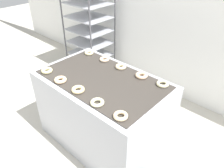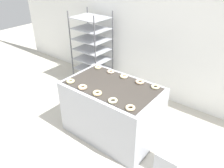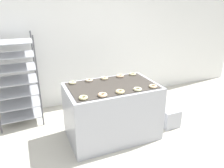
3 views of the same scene
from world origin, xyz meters
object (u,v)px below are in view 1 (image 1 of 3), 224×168
(donut_far_right, at_px, (142,75))
(donut_near_center, at_px, (78,90))
(fryer_machine, at_px, (103,111))
(donut_near_right, at_px, (97,102))
(baking_rack_cart, at_px, (89,30))
(donut_far_center, at_px, (121,67))
(donut_far_leftmost, at_px, (89,53))
(donut_near_left, at_px, (60,80))
(donut_far_rightmost, at_px, (163,84))
(donut_near_leftmost, at_px, (47,71))
(donut_near_rightmost, at_px, (121,116))
(donut_far_left, at_px, (104,59))

(donut_far_right, bearing_deg, donut_near_center, -115.00)
(fryer_machine, relative_size, donut_near_right, 11.31)
(baking_rack_cart, relative_size, donut_far_center, 13.15)
(fryer_machine, distance_m, donut_far_leftmost, 0.76)
(donut_near_left, xyz_separation_m, donut_far_rightmost, (0.78, 0.63, -0.00))
(donut_near_center, distance_m, donut_far_center, 0.60)
(donut_near_left, height_order, donut_near_center, donut_near_left)
(donut_near_left, bearing_deg, donut_far_center, 66.68)
(donut_near_left, bearing_deg, donut_near_right, -0.20)
(donut_near_leftmost, xyz_separation_m, donut_near_right, (0.79, -0.02, -0.00))
(fryer_machine, bearing_deg, donut_near_leftmost, -150.35)
(donut_near_left, height_order, donut_far_leftmost, donut_near_left)
(donut_near_left, bearing_deg, donut_far_rightmost, 38.79)
(donut_near_center, bearing_deg, donut_far_center, 89.57)
(baking_rack_cart, relative_size, donut_far_rightmost, 13.04)
(donut_near_rightmost, height_order, donut_far_right, donut_far_right)
(donut_far_leftmost, bearing_deg, donut_near_right, -38.22)
(donut_near_center, distance_m, donut_near_rightmost, 0.53)
(donut_far_left, bearing_deg, donut_far_rightmost, 0.80)
(donut_near_center, bearing_deg, donut_far_leftmost, 130.44)
(donut_far_center, bearing_deg, donut_near_rightmost, -49.35)
(donut_near_leftmost, xyz_separation_m, donut_far_left, (0.26, 0.61, -0.00))
(donut_near_left, relative_size, donut_far_left, 1.08)
(donut_near_center, xyz_separation_m, donut_far_left, (-0.25, 0.61, -0.00))
(donut_far_leftmost, height_order, donut_far_right, donut_far_right)
(donut_near_left, height_order, donut_near_rightmost, donut_near_left)
(baking_rack_cart, relative_size, donut_far_right, 12.39)
(donut_near_right, relative_size, donut_far_right, 0.96)
(baking_rack_cart, bearing_deg, donut_far_leftmost, -42.09)
(donut_near_leftmost, height_order, donut_near_rightmost, donut_near_leftmost)
(donut_far_leftmost, bearing_deg, donut_near_center, -49.56)
(donut_near_leftmost, relative_size, donut_far_left, 1.04)
(donut_far_leftmost, relative_size, donut_far_center, 0.92)
(baking_rack_cart, height_order, donut_far_right, baking_rack_cart)
(donut_near_left, relative_size, donut_near_rightmost, 1.04)
(baking_rack_cart, relative_size, donut_far_leftmost, 14.24)
(baking_rack_cart, bearing_deg, donut_near_rightmost, -35.88)
(donut_near_right, xyz_separation_m, donut_far_right, (0.01, 0.62, 0.00))
(donut_near_leftmost, relative_size, donut_near_rightmost, 1.00)
(donut_far_center, bearing_deg, donut_far_left, 178.63)
(donut_near_right, distance_m, donut_near_rightmost, 0.26)
(donut_near_left, bearing_deg, donut_far_right, 48.63)
(donut_near_rightmost, height_order, donut_far_leftmost, donut_near_rightmost)
(fryer_machine, distance_m, baking_rack_cart, 1.71)
(baking_rack_cart, distance_m, donut_far_center, 1.51)
(donut_near_center, distance_m, donut_far_left, 0.66)
(donut_far_left, bearing_deg, donut_far_center, -1.37)
(baking_rack_cart, bearing_deg, donut_near_left, -51.72)
(donut_far_leftmost, xyz_separation_m, donut_far_rightmost, (1.04, 0.01, -0.00))
(donut_near_leftmost, bearing_deg, donut_far_leftmost, 89.87)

